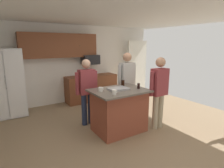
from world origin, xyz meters
name	(u,v)px	position (x,y,z in m)	size (l,w,h in m)	color
floor	(115,131)	(0.00, 0.00, 0.00)	(7.04, 7.04, 0.00)	#937A5B
ceiling	(116,12)	(0.00, 0.00, 2.60)	(7.04, 7.04, 0.00)	white
back_wall	(71,64)	(0.00, 2.80, 1.30)	(6.40, 0.10, 2.60)	white
french_door_window_panel	(137,66)	(2.60, 2.40, 1.10)	(0.90, 0.06, 2.00)	white
cabinet_run_upper	(60,46)	(-0.40, 2.60, 1.93)	(2.40, 0.38, 0.75)	brown
cabinet_run_lower	(91,88)	(0.60, 2.48, 0.45)	(1.80, 0.63, 0.90)	brown
refrigerator	(6,83)	(-2.00, 2.38, 0.93)	(0.91, 0.76, 1.86)	white
microwave_over_range	(90,60)	(0.60, 2.50, 1.45)	(0.56, 0.40, 0.32)	black
kitchen_island	(119,110)	(0.10, 0.01, 0.49)	(1.23, 0.92, 0.97)	brown
person_guest_by_door	(127,80)	(0.76, 0.60, 1.02)	(0.57, 0.23, 1.75)	#383842
person_guest_right	(159,88)	(0.96, -0.37, 0.97)	(0.57, 0.22, 1.68)	tan
person_elder_center	(87,88)	(-0.36, 0.72, 0.93)	(0.57, 0.22, 1.62)	#232D4C
mug_blue_stoneware	(114,92)	(-0.20, -0.26, 1.02)	(0.13, 0.09, 0.10)	white
glass_short_whisky	(123,83)	(0.40, 0.29, 1.04)	(0.08, 0.08, 0.14)	black
mug_ceramic_white	(101,89)	(-0.32, 0.08, 1.02)	(0.13, 0.09, 0.10)	white
glass_dark_ale	(139,86)	(0.54, -0.13, 1.04)	(0.06, 0.06, 0.13)	black
serving_tray	(118,89)	(0.09, 0.02, 0.99)	(0.44, 0.30, 0.04)	#B7B7BC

